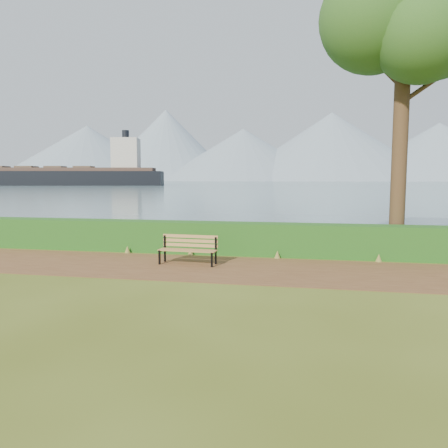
# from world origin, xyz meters

# --- Properties ---
(ground) EXTENTS (140.00, 140.00, 0.00)m
(ground) POSITION_xyz_m (0.00, 0.00, 0.00)
(ground) COLOR #495317
(ground) RESTS_ON ground
(path) EXTENTS (40.00, 3.40, 0.01)m
(path) POSITION_xyz_m (0.00, 0.30, 0.01)
(path) COLOR #56361D
(path) RESTS_ON ground
(hedge) EXTENTS (32.00, 0.85, 1.00)m
(hedge) POSITION_xyz_m (0.00, 2.60, 0.50)
(hedge) COLOR #154914
(hedge) RESTS_ON ground
(water) EXTENTS (700.00, 510.00, 0.00)m
(water) POSITION_xyz_m (0.00, 260.00, 0.01)
(water) COLOR slate
(water) RESTS_ON ground
(mountains) EXTENTS (585.00, 190.00, 70.00)m
(mountains) POSITION_xyz_m (-9.17, 406.05, 27.70)
(mountains) COLOR gray
(mountains) RESTS_ON ground
(bench) EXTENTS (1.65, 0.57, 0.81)m
(bench) POSITION_xyz_m (-0.78, 0.71, 0.47)
(bench) COLOR black
(bench) RESTS_ON ground
(tree) EXTENTS (5.04, 4.12, 9.84)m
(tree) POSITION_xyz_m (5.17, 3.32, 7.31)
(tree) COLOR #382316
(tree) RESTS_ON ground
(cargo_ship) EXTENTS (66.00, 24.57, 19.84)m
(cargo_ship) POSITION_xyz_m (-75.48, 120.75, 2.96)
(cargo_ship) COLOR black
(cargo_ship) RESTS_ON ground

